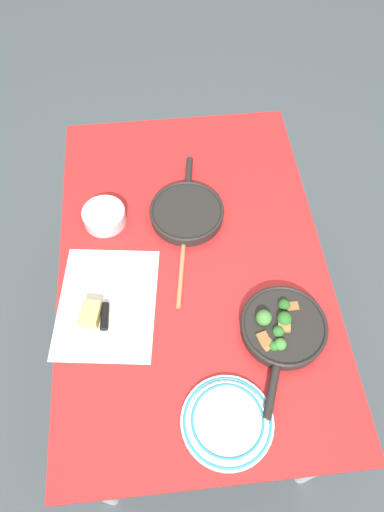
{
  "coord_description": "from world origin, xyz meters",
  "views": [
    {
      "loc": [
        -0.77,
        0.08,
        2.03
      ],
      "look_at": [
        0.0,
        0.0,
        0.77
      ],
      "focal_mm": 32.0,
      "sensor_mm": 36.0,
      "label": 1
    }
  ],
  "objects_px": {
    "grater_knife": "(106,300)",
    "dinner_plate_stack": "(227,421)",
    "cheese_block": "(90,314)",
    "skillet_broccoli": "(282,328)",
    "wooden_spoon": "(183,247)",
    "prep_bowl_steel": "(104,216)",
    "skillet_eggs": "(186,212)"
  },
  "relations": [
    {
      "from": "skillet_broccoli",
      "to": "skillet_eggs",
      "type": "xyz_separation_m",
      "value": [
        0.45,
        0.24,
        -0.0
      ]
    },
    {
      "from": "prep_bowl_steel",
      "to": "cheese_block",
      "type": "bearing_deg",
      "value": 173.12
    },
    {
      "from": "grater_knife",
      "to": "prep_bowl_steel",
      "type": "relative_size",
      "value": 1.95
    },
    {
      "from": "wooden_spoon",
      "to": "dinner_plate_stack",
      "type": "relative_size",
      "value": 1.42
    },
    {
      "from": "wooden_spoon",
      "to": "cheese_block",
      "type": "xyz_separation_m",
      "value": [
        -0.22,
        0.3,
        0.01
      ]
    },
    {
      "from": "skillet_eggs",
      "to": "cheese_block",
      "type": "bearing_deg",
      "value": 146.59
    },
    {
      "from": "skillet_eggs",
      "to": "dinner_plate_stack",
      "type": "relative_size",
      "value": 1.49
    },
    {
      "from": "dinner_plate_stack",
      "to": "grater_knife",
      "type": "bearing_deg",
      "value": 39.16
    },
    {
      "from": "wooden_spoon",
      "to": "grater_knife",
      "type": "xyz_separation_m",
      "value": [
        -0.17,
        0.26,
        0.0
      ]
    },
    {
      "from": "cheese_block",
      "to": "prep_bowl_steel",
      "type": "xyz_separation_m",
      "value": [
        0.36,
        -0.04,
        0.01
      ]
    },
    {
      "from": "grater_knife",
      "to": "cheese_block",
      "type": "distance_m",
      "value": 0.07
    },
    {
      "from": "grater_knife",
      "to": "cheese_block",
      "type": "height_order",
      "value": "cheese_block"
    },
    {
      "from": "skillet_eggs",
      "to": "grater_knife",
      "type": "xyz_separation_m",
      "value": [
        -0.3,
        0.28,
        -0.01
      ]
    },
    {
      "from": "skillet_broccoli",
      "to": "grater_knife",
      "type": "distance_m",
      "value": 0.54
    },
    {
      "from": "skillet_eggs",
      "to": "dinner_plate_stack",
      "type": "bearing_deg",
      "value": -167.31
    },
    {
      "from": "cheese_block",
      "to": "prep_bowl_steel",
      "type": "distance_m",
      "value": 0.36
    },
    {
      "from": "skillet_broccoli",
      "to": "grater_knife",
      "type": "bearing_deg",
      "value": -85.29
    },
    {
      "from": "wooden_spoon",
      "to": "prep_bowl_steel",
      "type": "bearing_deg",
      "value": 70.77
    },
    {
      "from": "dinner_plate_stack",
      "to": "prep_bowl_steel",
      "type": "height_order",
      "value": "prep_bowl_steel"
    },
    {
      "from": "skillet_broccoli",
      "to": "cheese_block",
      "type": "relative_size",
      "value": 4.51
    },
    {
      "from": "skillet_broccoli",
      "to": "wooden_spoon",
      "type": "bearing_deg",
      "value": -119.64
    },
    {
      "from": "dinner_plate_stack",
      "to": "skillet_broccoli",
      "type": "bearing_deg",
      "value": -39.18
    },
    {
      "from": "wooden_spoon",
      "to": "cheese_block",
      "type": "bearing_deg",
      "value": 135.37
    },
    {
      "from": "wooden_spoon",
      "to": "grater_knife",
      "type": "relative_size",
      "value": 1.26
    },
    {
      "from": "grater_knife",
      "to": "dinner_plate_stack",
      "type": "height_order",
      "value": "dinner_plate_stack"
    },
    {
      "from": "cheese_block",
      "to": "grater_knife",
      "type": "bearing_deg",
      "value": -41.32
    },
    {
      "from": "dinner_plate_stack",
      "to": "prep_bowl_steel",
      "type": "xyz_separation_m",
      "value": [
        0.7,
        0.32,
        0.01
      ]
    },
    {
      "from": "grater_knife",
      "to": "skillet_broccoli",
      "type": "bearing_deg",
      "value": -103.46
    },
    {
      "from": "skillet_broccoli",
      "to": "prep_bowl_steel",
      "type": "bearing_deg",
      "value": -110.46
    },
    {
      "from": "wooden_spoon",
      "to": "cheese_block",
      "type": "height_order",
      "value": "cheese_block"
    },
    {
      "from": "dinner_plate_stack",
      "to": "cheese_block",
      "type": "bearing_deg",
      "value": 46.66
    },
    {
      "from": "skillet_eggs",
      "to": "cheese_block",
      "type": "distance_m",
      "value": 0.48
    }
  ]
}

